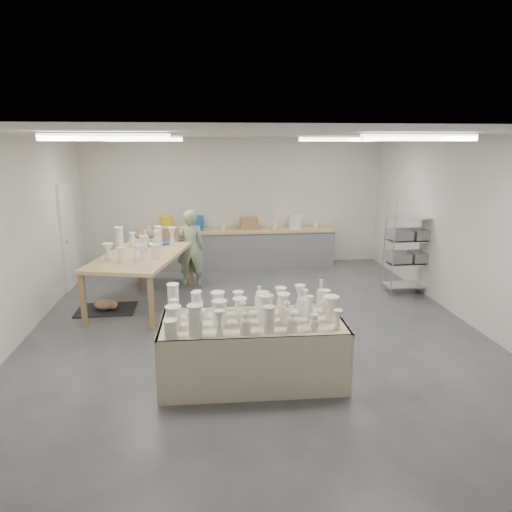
{
  "coord_description": "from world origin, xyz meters",
  "views": [
    {
      "loc": [
        -0.76,
        -6.79,
        2.89
      ],
      "look_at": [
        0.09,
        0.49,
        1.05
      ],
      "focal_mm": 32.0,
      "sensor_mm": 36.0,
      "label": 1
    }
  ],
  "objects": [
    {
      "name": "room",
      "position": [
        -0.11,
        0.08,
        2.06
      ],
      "size": [
        8.0,
        8.02,
        3.0
      ],
      "color": "#424449",
      "rests_on": "ground"
    },
    {
      "name": "back_counter",
      "position": [
        -0.01,
        3.68,
        0.49
      ],
      "size": [
        4.6,
        0.6,
        1.24
      ],
      "color": "tan",
      "rests_on": "ground"
    },
    {
      "name": "wire_shelf",
      "position": [
        3.2,
        1.4,
        0.92
      ],
      "size": [
        0.88,
        0.48,
        1.8
      ],
      "color": "silver",
      "rests_on": "ground"
    },
    {
      "name": "drying_table",
      "position": [
        -0.21,
        -1.64,
        0.44
      ],
      "size": [
        2.26,
        1.13,
        1.16
      ],
      "rotation": [
        0.0,
        0.0,
        -0.03
      ],
      "color": "olive",
      "rests_on": "ground"
    },
    {
      "name": "work_table",
      "position": [
        -1.84,
        1.48,
        0.95
      ],
      "size": [
        1.83,
        2.75,
        1.32
      ],
      "rotation": [
        0.0,
        0.0,
        -0.24
      ],
      "color": "tan",
      "rests_on": "ground"
    },
    {
      "name": "rug",
      "position": [
        -2.51,
        1.06,
        0.01
      ],
      "size": [
        1.0,
        0.7,
        0.02
      ],
      "primitive_type": "cube",
      "color": "black",
      "rests_on": "ground"
    },
    {
      "name": "cat",
      "position": [
        -2.49,
        1.05,
        0.11
      ],
      "size": [
        0.48,
        0.42,
        0.17
      ],
      "rotation": [
        0.0,
        0.0,
        -0.43
      ],
      "color": "white",
      "rests_on": "rug"
    },
    {
      "name": "potter",
      "position": [
        -1.03,
        2.28,
        0.8
      ],
      "size": [
        0.6,
        0.41,
        1.59
      ],
      "primitive_type": "imported",
      "rotation": [
        0.0,
        0.0,
        3.1
      ],
      "color": "#93A57F",
      "rests_on": "ground"
    },
    {
      "name": "red_stool",
      "position": [
        -1.03,
        2.55,
        0.28
      ],
      "size": [
        0.44,
        0.44,
        0.31
      ],
      "rotation": [
        0.0,
        0.0,
        0.38
      ],
      "color": "#AE2918",
      "rests_on": "ground"
    }
  ]
}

